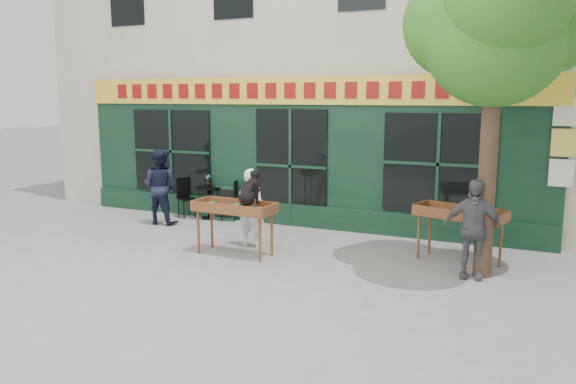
# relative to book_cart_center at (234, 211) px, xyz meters

# --- Properties ---
(ground) EXTENTS (80.00, 80.00, 0.00)m
(ground) POSITION_rel_book_cart_center_xyz_m (-0.03, 0.26, -0.82)
(ground) COLOR slate
(ground) RESTS_ON ground
(building) EXTENTS (14.00, 7.26, 10.00)m
(building) POSITION_rel_book_cart_center_xyz_m (-0.03, 6.23, 4.15)
(building) COLOR beige
(building) RESTS_ON ground
(street_tree) EXTENTS (3.05, 2.90, 5.60)m
(street_tree) POSITION_rel_book_cart_center_xyz_m (4.31, 0.62, 3.29)
(street_tree) COLOR #382619
(street_tree) RESTS_ON ground
(book_cart_center) EXTENTS (1.52, 0.66, 0.99)m
(book_cart_center) POSITION_rel_book_cart_center_xyz_m (0.00, 0.00, 0.00)
(book_cart_center) COLOR brown
(book_cart_center) RESTS_ON ground
(dog) EXTENTS (0.36, 0.61, 0.60)m
(dog) POSITION_rel_book_cart_center_xyz_m (0.35, -0.05, 0.47)
(dog) COLOR black
(dog) RESTS_ON book_cart_center
(woman) EXTENTS (0.57, 0.38, 1.53)m
(woman) POSITION_rel_book_cart_center_xyz_m (-0.00, 0.65, -0.06)
(woman) COLOR white
(woman) RESTS_ON ground
(book_cart_right) EXTENTS (1.61, 1.00, 0.99)m
(book_cart_right) POSITION_rel_book_cart_center_xyz_m (3.81, 1.16, 0.00)
(book_cart_right) COLOR brown
(book_cart_right) RESTS_ON ground
(man_right) EXTENTS (0.97, 0.46, 1.61)m
(man_right) POSITION_rel_book_cart_center_xyz_m (4.11, 0.41, -0.02)
(man_right) COLOR #505155
(man_right) RESTS_ON ground
(bistro_table) EXTENTS (0.60, 0.60, 0.76)m
(bistro_table) POSITION_rel_book_cart_center_xyz_m (-2.11, 2.43, -0.28)
(bistro_table) COLOR black
(bistro_table) RESTS_ON ground
(bistro_chair_left) EXTENTS (0.50, 0.49, 0.95)m
(bistro_chair_left) POSITION_rel_book_cart_center_xyz_m (-2.74, 2.37, -0.26)
(bistro_chair_left) COLOR black
(bistro_chair_left) RESTS_ON ground
(bistro_chair_right) EXTENTS (0.45, 0.44, 0.95)m
(bistro_chair_right) POSITION_rel_book_cart_center_xyz_m (-1.48, 2.48, -0.26)
(bistro_chair_right) COLOR black
(bistro_chair_right) RESTS_ON ground
(potted_plant) EXTENTS (0.18, 0.14, 0.30)m
(potted_plant) POSITION_rel_book_cart_center_xyz_m (-2.11, 2.43, 0.09)
(potted_plant) COLOR gray
(potted_plant) RESTS_ON bistro_table
(man_left) EXTENTS (0.89, 0.72, 1.71)m
(man_left) POSITION_rel_book_cart_center_xyz_m (-2.81, 1.53, 0.03)
(man_left) COLOR black
(man_left) RESTS_ON ground
(chalkboard) EXTENTS (0.57, 0.23, 0.79)m
(chalkboard) POSITION_rel_book_cart_center_xyz_m (-1.68, 2.45, -0.42)
(chalkboard) COLOR black
(chalkboard) RESTS_ON ground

